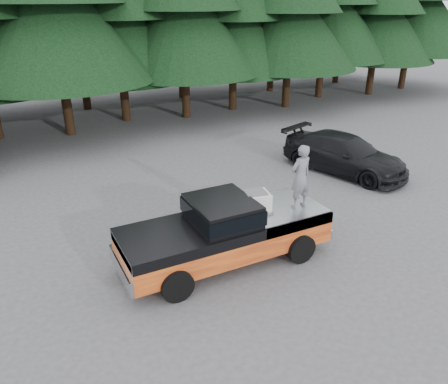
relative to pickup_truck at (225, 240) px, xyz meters
name	(u,v)px	position (x,y,z in m)	size (l,w,h in m)	color
ground	(198,262)	(-0.72, 0.32, -0.67)	(120.00, 120.00, 0.00)	#464649
pickup_truck	(225,240)	(0.00, 0.00, 0.00)	(6.00, 2.04, 1.33)	orange
truck_cab	(222,210)	(-0.10, 0.00, 0.96)	(1.66, 1.90, 0.59)	black
air_compressor	(255,202)	(0.96, 0.06, 0.93)	(0.78, 0.64, 0.53)	silver
man_on_bed	(300,177)	(2.22, -0.27, 1.59)	(0.67, 0.44, 1.85)	slate
parked_car	(344,154)	(7.62, 3.81, 0.12)	(2.20, 5.41, 1.57)	black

